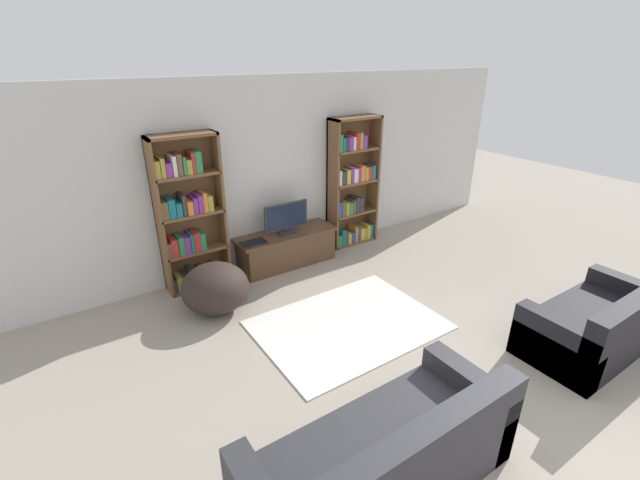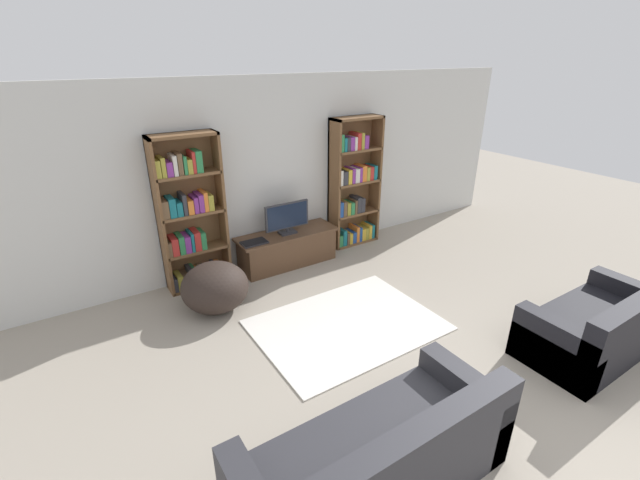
# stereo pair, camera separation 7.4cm
# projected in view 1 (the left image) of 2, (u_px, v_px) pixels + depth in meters

# --- Properties ---
(ground_plane) EXTENTS (18.00, 18.00, 0.00)m
(ground_plane) POSITION_uv_depth(u_px,v_px,m) (538.00, 455.00, 3.31)
(ground_plane) COLOR #9E9384
(wall_back) EXTENTS (8.80, 0.06, 2.60)m
(wall_back) POSITION_uv_depth(u_px,v_px,m) (274.00, 173.00, 6.00)
(wall_back) COLOR silver
(wall_back) RESTS_ON ground_plane
(bookshelf_left) EXTENTS (0.82, 0.30, 2.00)m
(bookshelf_left) POSITION_uv_depth(u_px,v_px,m) (189.00, 218.00, 5.35)
(bookshelf_left) COLOR brown
(bookshelf_left) RESTS_ON ground_plane
(bookshelf_right) EXTENTS (0.82, 0.30, 2.00)m
(bookshelf_right) POSITION_uv_depth(u_px,v_px,m) (351.00, 186.00, 6.64)
(bookshelf_right) COLOR brown
(bookshelf_right) RESTS_ON ground_plane
(tv_stand) EXTENTS (1.47, 0.50, 0.49)m
(tv_stand) POSITION_uv_depth(u_px,v_px,m) (287.00, 248.00, 6.19)
(tv_stand) COLOR brown
(tv_stand) RESTS_ON ground_plane
(television) EXTENTS (0.67, 0.16, 0.45)m
(television) POSITION_uv_depth(u_px,v_px,m) (286.00, 218.00, 5.98)
(television) COLOR #2D2D33
(television) RESTS_ON tv_stand
(laptop) EXTENTS (0.35, 0.22, 0.03)m
(laptop) POSITION_uv_depth(u_px,v_px,m) (254.00, 243.00, 5.75)
(laptop) COLOR #28282D
(laptop) RESTS_ON tv_stand
(area_rug) EXTENTS (2.02, 1.47, 0.02)m
(area_rug) POSITION_uv_depth(u_px,v_px,m) (348.00, 325.00, 4.87)
(area_rug) COLOR white
(area_rug) RESTS_ON ground_plane
(couch_left_sectional) EXTENTS (1.97, 0.80, 0.79)m
(couch_left_sectional) POSITION_uv_depth(u_px,v_px,m) (383.00, 461.00, 2.94)
(couch_left_sectional) COLOR #2D2D33
(couch_left_sectional) RESTS_ON ground_plane
(couch_right_sofa) EXTENTS (1.58, 0.82, 0.76)m
(couch_right_sofa) POSITION_uv_depth(u_px,v_px,m) (596.00, 326.00, 4.41)
(couch_right_sofa) COLOR black
(couch_right_sofa) RESTS_ON ground_plane
(beanbag_ottoman) EXTENTS (0.80, 0.80, 0.59)m
(beanbag_ottoman) POSITION_uv_depth(u_px,v_px,m) (215.00, 288.00, 5.06)
(beanbag_ottoman) COLOR #2D231E
(beanbag_ottoman) RESTS_ON ground_plane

